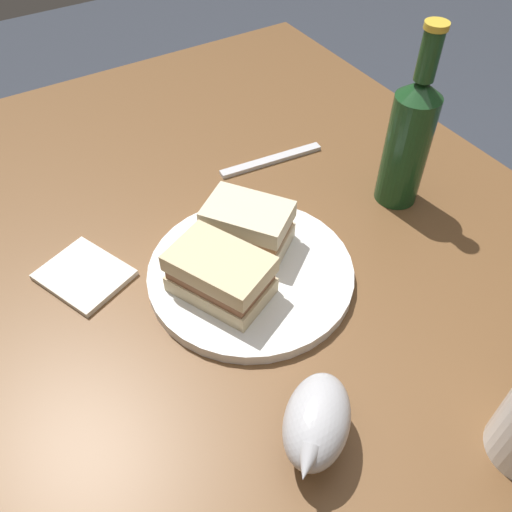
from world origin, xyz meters
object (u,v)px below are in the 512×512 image
Objects in this scene: plate at (251,273)px; fork at (271,160)px; sandwich_half_left at (250,224)px; sandwich_half_right at (220,274)px; cider_bottle at (409,138)px; napkin at (84,275)px; gravy_boat at (317,422)px.

fork is (-0.20, 0.16, -0.00)m from plate.
sandwich_half_left is 0.10m from sandwich_half_right.
sandwich_half_right reaches higher than plate.
sandwich_half_right is (0.06, -0.08, -0.00)m from sandwich_half_left.
cider_bottle reaches higher than sandwich_half_right.
sandwich_half_left is at bearing 54.89° from fork.
napkin is 0.61× the size of fork.
plate is 0.22m from napkin.
sandwich_half_left is at bearing 161.93° from gravy_boat.
plate is 1.01× the size of cider_bottle.
plate is 2.05× the size of sandwich_half_left.
gravy_boat is (0.23, -0.06, 0.04)m from plate.
sandwich_half_left is 0.29m from gravy_boat.
plate is at bearing 103.33° from sandwich_half_right.
cider_bottle is at bearing 85.46° from sandwich_half_left.
plate is 1.50× the size of fork.
cider_bottle is 2.43× the size of napkin.
cider_bottle is at bearing 96.42° from sandwich_half_right.
sandwich_half_left reaches higher than napkin.
napkin is (-0.34, -0.13, -0.04)m from gravy_boat.
sandwich_half_right is 0.33m from cider_bottle.
sandwich_half_left is 1.20× the size of napkin.
napkin is (-0.13, -0.14, -0.04)m from sandwich_half_right.
cider_bottle is at bearing 129.12° from fork.
fork is at bearing -146.59° from cider_bottle.
sandwich_half_right is at bearing 50.73° from fork.
sandwich_half_left is 0.25m from cider_bottle.
sandwich_half_left is 0.23m from napkin.
napkin is at bearing 19.05° from fork.
sandwich_half_right is 0.79× the size of fork.
gravy_boat is 1.10× the size of napkin.
sandwich_half_left is 1.09× the size of gravy_boat.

